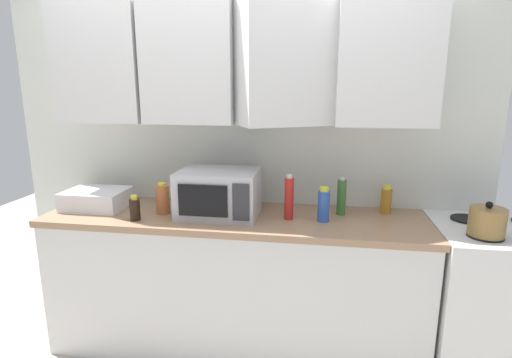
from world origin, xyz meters
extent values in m
cube|color=silver|center=(0.00, 0.03, 1.30)|extent=(3.21, 0.06, 2.60)
cube|color=silver|center=(-0.87, -0.15, 1.83)|extent=(0.55, 0.33, 0.75)
cube|color=silver|center=(-0.29, -0.15, 1.83)|extent=(0.55, 0.33, 0.75)
cube|color=silver|center=(0.29, -0.20, 1.83)|extent=(0.64, 0.55, 0.75)
cube|color=silver|center=(0.87, -0.15, 1.83)|extent=(0.55, 0.33, 0.75)
cube|color=silver|center=(0.00, -0.30, 0.43)|extent=(2.31, 0.60, 0.86)
cube|color=#9E7A5B|center=(0.00, -0.30, 0.88)|extent=(2.34, 0.63, 0.04)
cube|color=silver|center=(1.56, -0.32, 0.45)|extent=(0.76, 0.64, 0.90)
cylinder|color=black|center=(1.39, -0.46, 0.91)|extent=(0.18, 0.18, 0.01)
cylinder|color=black|center=(1.39, -0.18, 0.91)|extent=(0.18, 0.18, 0.01)
cylinder|color=olive|center=(1.39, -0.46, 0.99)|extent=(0.18, 0.18, 0.15)
sphere|color=black|center=(1.39, -0.46, 1.08)|extent=(0.04, 0.04, 0.04)
cube|color=#B7B7BC|center=(-0.09, -0.32, 1.04)|extent=(0.48, 0.36, 0.28)
cube|color=black|center=(-0.14, -0.50, 1.04)|extent=(0.29, 0.01, 0.18)
cube|color=#2D2D33|center=(0.08, -0.50, 1.04)|extent=(0.10, 0.01, 0.21)
cube|color=silver|center=(-0.92, -0.30, 0.96)|extent=(0.38, 0.30, 0.12)
cylinder|color=red|center=(0.34, -0.33, 1.02)|extent=(0.06, 0.06, 0.25)
cylinder|color=silver|center=(0.34, -0.33, 1.16)|extent=(0.03, 0.03, 0.02)
cylinder|color=black|center=(-0.56, -0.49, 0.96)|extent=(0.06, 0.06, 0.13)
cylinder|color=yellow|center=(-0.56, -0.49, 1.04)|extent=(0.04, 0.04, 0.03)
cylinder|color=#BC6638|center=(-0.45, -0.34, 0.99)|extent=(0.08, 0.08, 0.18)
cylinder|color=yellow|center=(-0.45, -0.34, 1.09)|extent=(0.05, 0.05, 0.02)
cylinder|color=#AD701E|center=(0.93, -0.12, 0.98)|extent=(0.07, 0.07, 0.15)
cylinder|color=yellow|center=(0.93, -0.12, 1.07)|extent=(0.05, 0.05, 0.02)
cylinder|color=#2D56B7|center=(0.54, -0.34, 0.99)|extent=(0.07, 0.07, 0.18)
cylinder|color=yellow|center=(0.54, -0.34, 1.10)|extent=(0.05, 0.05, 0.03)
cylinder|color=#386B2D|center=(0.65, -0.19, 1.01)|extent=(0.05, 0.05, 0.22)
cylinder|color=silver|center=(0.65, -0.19, 1.13)|extent=(0.03, 0.03, 0.02)
camera|label=1|loc=(0.51, -2.62, 1.67)|focal=28.17mm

